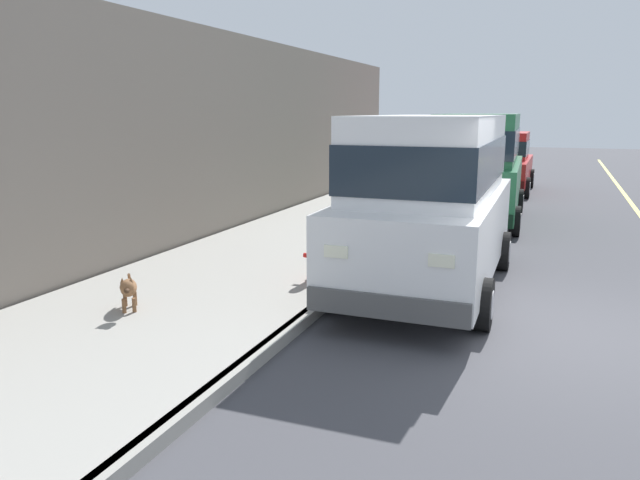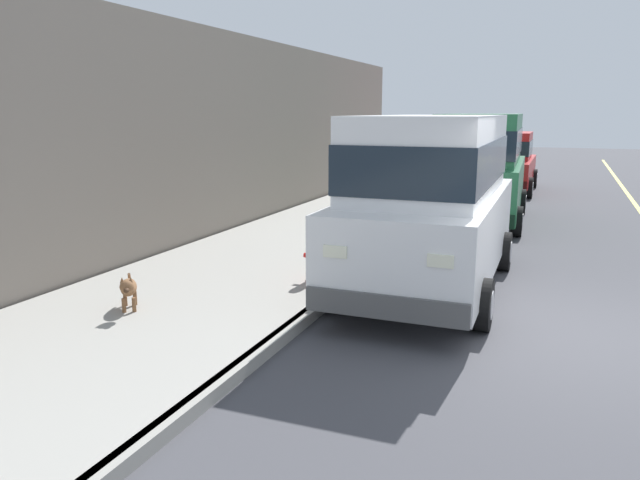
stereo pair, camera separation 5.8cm
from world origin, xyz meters
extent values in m
plane|color=#424247|center=(0.00, 0.00, 0.00)|extent=(80.00, 80.00, 0.00)
cube|color=gray|center=(-3.20, 0.00, 0.07)|extent=(0.16, 64.00, 0.14)
cube|color=#99968E|center=(-5.00, 0.00, 0.07)|extent=(3.60, 64.00, 0.14)
cube|color=white|center=(-2.12, 1.26, 0.87)|extent=(1.95, 4.82, 1.10)
cube|color=white|center=(-2.12, 1.26, 1.97)|extent=(1.71, 3.82, 1.10)
cube|color=#19232D|center=(-2.12, 1.26, 1.89)|extent=(1.75, 3.86, 0.61)
cube|color=#505050|center=(-2.09, -1.09, 0.46)|extent=(1.86, 0.22, 0.28)
cube|color=#505050|center=(-2.14, 3.61, 0.46)|extent=(1.86, 0.22, 0.28)
cylinder|color=black|center=(-1.15, -0.22, 0.32)|extent=(0.23, 0.64, 0.64)
cylinder|color=#9E9EA3|center=(-1.15, -0.22, 0.32)|extent=(0.24, 0.35, 0.35)
cylinder|color=black|center=(-3.05, -0.24, 0.32)|extent=(0.23, 0.64, 0.64)
cylinder|color=#9E9EA3|center=(-3.05, -0.24, 0.32)|extent=(0.24, 0.35, 0.35)
cylinder|color=black|center=(-1.18, 2.76, 0.32)|extent=(0.23, 0.64, 0.64)
cylinder|color=#9E9EA3|center=(-1.18, 2.76, 0.32)|extent=(0.24, 0.35, 0.35)
cylinder|color=black|center=(-3.08, 2.74, 0.32)|extent=(0.23, 0.64, 0.64)
cylinder|color=#9E9EA3|center=(-3.08, 2.74, 0.32)|extent=(0.24, 0.35, 0.35)
cube|color=#EAEACC|center=(-1.50, -1.11, 1.04)|extent=(0.28, 0.08, 0.14)
cube|color=#EAEACC|center=(-2.68, -1.12, 1.04)|extent=(0.28, 0.08, 0.14)
cube|color=#23663D|center=(-2.20, 7.17, 0.87)|extent=(2.08, 4.87, 1.10)
cube|color=#23663D|center=(-2.20, 7.17, 1.97)|extent=(1.82, 3.86, 1.10)
cube|color=#19232D|center=(-2.20, 7.17, 1.89)|extent=(1.86, 3.90, 0.61)
cube|color=black|center=(-2.11, 4.82, 0.46)|extent=(1.87, 0.27, 0.28)
cube|color=black|center=(-2.29, 9.52, 0.46)|extent=(1.87, 0.27, 0.28)
cylinder|color=black|center=(-1.19, 5.72, 0.32)|extent=(0.24, 0.65, 0.64)
cylinder|color=#9E9EA3|center=(-1.19, 5.72, 0.32)|extent=(0.25, 0.36, 0.35)
cylinder|color=black|center=(-3.09, 5.65, 0.32)|extent=(0.24, 0.65, 0.64)
cylinder|color=#9E9EA3|center=(-3.09, 5.65, 0.32)|extent=(0.25, 0.36, 0.35)
cylinder|color=black|center=(-1.30, 8.70, 0.32)|extent=(0.24, 0.65, 0.64)
cylinder|color=#9E9EA3|center=(-1.30, 8.70, 0.32)|extent=(0.25, 0.36, 0.35)
cylinder|color=black|center=(-3.20, 8.62, 0.32)|extent=(0.24, 0.65, 0.64)
cylinder|color=#9E9EA3|center=(-3.20, 8.62, 0.32)|extent=(0.25, 0.36, 0.35)
cube|color=#EAEACC|center=(-1.52, 4.82, 1.04)|extent=(0.28, 0.09, 0.14)
cube|color=#EAEACC|center=(-2.69, 4.77, 1.04)|extent=(0.28, 0.09, 0.14)
cube|color=red|center=(-2.19, 13.14, 0.70)|extent=(1.80, 4.50, 0.76)
cube|color=red|center=(-2.19, 13.24, 1.50)|extent=(1.59, 2.10, 0.84)
cube|color=#19232D|center=(-2.19, 13.24, 1.44)|extent=(1.62, 2.14, 0.46)
cube|color=#400A0A|center=(-2.19, 10.94, 0.46)|extent=(1.76, 0.20, 0.28)
cube|color=#400A0A|center=(-2.19, 15.34, 0.46)|extent=(1.76, 0.20, 0.28)
cylinder|color=black|center=(-1.29, 11.74, 0.32)|extent=(0.22, 0.64, 0.64)
cylinder|color=#9E9EA3|center=(-1.29, 11.74, 0.32)|extent=(0.24, 0.35, 0.35)
cylinder|color=black|center=(-3.09, 11.74, 0.32)|extent=(0.22, 0.64, 0.64)
cylinder|color=#9E9EA3|center=(-3.09, 11.74, 0.32)|extent=(0.24, 0.35, 0.35)
cylinder|color=black|center=(-1.29, 14.53, 0.32)|extent=(0.22, 0.64, 0.64)
cylinder|color=#9E9EA3|center=(-1.29, 14.53, 0.32)|extent=(0.24, 0.35, 0.35)
cylinder|color=black|center=(-3.09, 14.53, 0.32)|extent=(0.22, 0.64, 0.64)
cylinder|color=#9E9EA3|center=(-3.09, 14.53, 0.32)|extent=(0.24, 0.35, 0.35)
cube|color=#EAEACC|center=(-1.63, 10.91, 0.81)|extent=(0.28, 0.08, 0.14)
cube|color=#EAEACC|center=(-2.74, 10.91, 0.81)|extent=(0.28, 0.08, 0.14)
ellipsoid|color=brown|center=(-5.31, -1.50, 0.42)|extent=(0.42, 0.47, 0.20)
cylinder|color=brown|center=(-5.18, -1.57, 0.23)|extent=(0.05, 0.05, 0.18)
cylinder|color=brown|center=(-5.28, -1.64, 0.23)|extent=(0.05, 0.05, 0.18)
cylinder|color=brown|center=(-5.34, -1.35, 0.23)|extent=(0.05, 0.05, 0.18)
cylinder|color=brown|center=(-5.44, -1.42, 0.23)|extent=(0.05, 0.05, 0.18)
sphere|color=brown|center=(-5.14, -1.73, 0.51)|extent=(0.17, 0.17, 0.17)
ellipsoid|color=#432C1C|center=(-5.08, -1.80, 0.49)|extent=(0.12, 0.13, 0.06)
cone|color=brown|center=(-5.10, -1.69, 0.59)|extent=(0.06, 0.06, 0.07)
cone|color=brown|center=(-5.18, -1.75, 0.59)|extent=(0.06, 0.06, 0.07)
cylinder|color=brown|center=(-5.47, -1.29, 0.48)|extent=(0.10, 0.12, 0.13)
cylinder|color=red|center=(-3.65, 0.59, 0.17)|extent=(0.24, 0.24, 0.06)
cylinder|color=red|center=(-3.65, 0.59, 0.47)|extent=(0.17, 0.17, 0.55)
sphere|color=red|center=(-3.65, 0.59, 0.79)|extent=(0.15, 0.15, 0.15)
cylinder|color=red|center=(-3.77, 0.59, 0.50)|extent=(0.10, 0.07, 0.07)
cylinder|color=red|center=(-3.53, 0.59, 0.50)|extent=(0.10, 0.07, 0.07)
cube|color=slate|center=(-7.10, 4.86, 2.09)|extent=(0.50, 20.00, 4.17)
camera|label=1|loc=(-0.44, -7.28, 2.57)|focal=33.58mm
camera|label=2|loc=(-0.39, -7.26, 2.57)|focal=33.58mm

